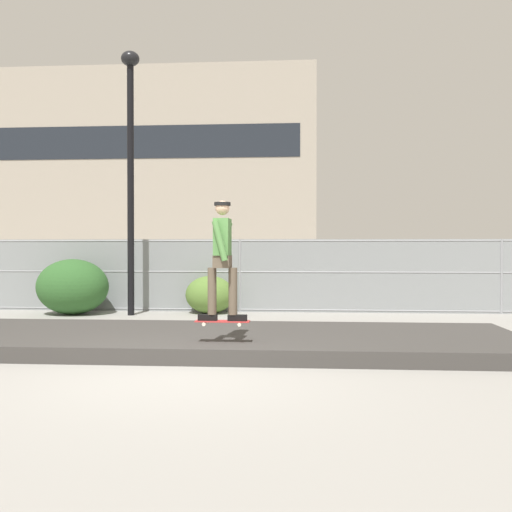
% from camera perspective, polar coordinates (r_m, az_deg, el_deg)
% --- Properties ---
extents(ground_plane, '(120.00, 120.00, 0.00)m').
position_cam_1_polar(ground_plane, '(7.47, -7.39, -11.78)').
color(ground_plane, gray).
extents(gravel_berm, '(10.08, 3.07, 0.24)m').
position_cam_1_polar(gravel_berm, '(9.43, -4.86, -8.40)').
color(gravel_berm, '#3D3A38').
rests_on(gravel_berm, ground_plane).
extents(skateboard, '(0.80, 0.22, 0.07)m').
position_cam_1_polar(skateboard, '(8.37, -3.39, -6.60)').
color(skateboard, '#B22D2D').
extents(skater, '(0.72, 0.58, 1.76)m').
position_cam_1_polar(skater, '(8.30, -3.40, 0.35)').
color(skater, black).
rests_on(skater, skateboard).
extents(chain_fence, '(25.98, 0.06, 1.85)m').
position_cam_1_polar(chain_fence, '(14.44, -1.63, -1.95)').
color(chain_fence, gray).
rests_on(chain_fence, ground_plane).
extents(street_lamp, '(0.44, 0.44, 6.36)m').
position_cam_1_polar(street_lamp, '(14.22, -12.51, 10.38)').
color(street_lamp, black).
rests_on(street_lamp, ground_plane).
extents(parked_car_near, '(4.46, 2.06, 1.66)m').
position_cam_1_polar(parked_car_near, '(18.56, -16.28, -1.66)').
color(parked_car_near, '#566B4C').
rests_on(parked_car_near, ground_plane).
extents(parked_car_mid, '(4.47, 2.08, 1.66)m').
position_cam_1_polar(parked_car_mid, '(17.39, 1.62, -1.79)').
color(parked_car_mid, '#B7BABF').
rests_on(parked_car_mid, ground_plane).
extents(parked_car_far, '(4.52, 2.20, 1.66)m').
position_cam_1_polar(parked_car_far, '(18.63, 22.86, -1.68)').
color(parked_car_far, navy).
rests_on(parked_car_far, ground_plane).
extents(library_building, '(30.51, 14.94, 15.65)m').
position_cam_1_polar(library_building, '(52.21, -11.31, 7.62)').
color(library_building, '#9E9384').
rests_on(library_building, ground_plane).
extents(shrub_left, '(1.75, 1.44, 1.36)m').
position_cam_1_polar(shrub_left, '(14.56, -17.96, -2.96)').
color(shrub_left, '#2D5B28').
rests_on(shrub_left, ground_plane).
extents(shrub_center, '(1.21, 0.99, 0.93)m').
position_cam_1_polar(shrub_center, '(14.13, -4.68, -3.90)').
color(shrub_center, '#567A33').
rests_on(shrub_center, ground_plane).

